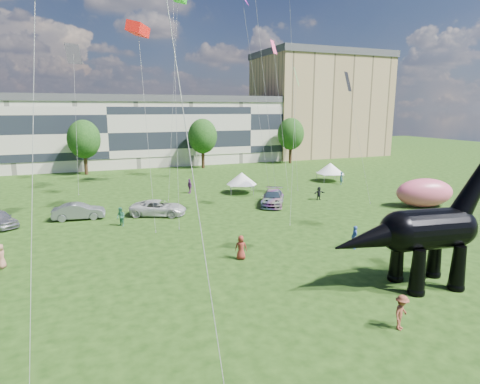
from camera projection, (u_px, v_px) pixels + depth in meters
name	position (u px, v px, depth m)	size (l,w,h in m)	color
ground	(338.00, 304.00, 22.19)	(220.00, 220.00, 0.00)	#16330C
terrace_row	(106.00, 134.00, 74.47)	(78.00, 11.00, 12.00)	beige
apartment_block	(319.00, 107.00, 93.58)	(28.00, 18.00, 22.00)	tan
tree_mid_left	(84.00, 136.00, 64.77)	(5.20, 5.20, 9.44)	#382314
tree_mid_right	(203.00, 133.00, 72.02)	(5.20, 5.20, 9.44)	#382314
tree_far_right	(291.00, 131.00, 78.55)	(5.20, 5.20, 9.44)	#382314
dinosaur_sculpture	(423.00, 232.00, 23.83)	(11.07, 3.57, 9.01)	black
car_grey	(79.00, 211.00, 39.09)	(1.69, 4.84, 1.60)	slate
car_white	(158.00, 208.00, 40.51)	(2.58, 5.59, 1.55)	silver
car_dark	(273.00, 198.00, 44.85)	(2.32, 5.71, 1.66)	#595960
gazebo_near	(242.00, 179.00, 51.14)	(4.84, 4.84, 2.67)	silver
gazebo_far	(330.00, 168.00, 59.58)	(4.69, 4.69, 2.77)	white
inflatable_pink	(424.00, 193.00, 43.99)	(6.31, 3.16, 3.16)	#E25876
visitors	(244.00, 219.00, 36.01)	(40.54, 36.63, 1.87)	#2F5976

